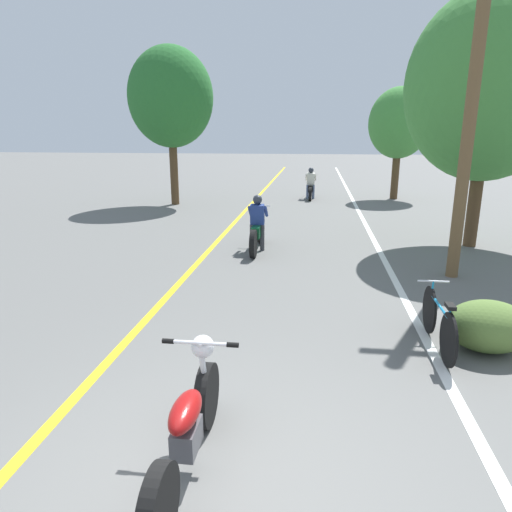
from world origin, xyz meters
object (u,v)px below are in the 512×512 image
at_px(utility_pole, 472,103).
at_px(roadside_tree_left, 171,98).
at_px(motorcycle_rider_far, 311,187).
at_px(motorcycle_rider_lead, 257,229).
at_px(roadside_tree_right_far, 399,124).
at_px(bicycle_parked, 439,322).
at_px(roadside_tree_right_near, 489,86).
at_px(motorcycle_foreground, 188,427).

bearing_deg(utility_pole, roadside_tree_left, 134.60).
bearing_deg(motorcycle_rider_far, motorcycle_rider_lead, -97.26).
bearing_deg(motorcycle_rider_lead, roadside_tree_right_far, 63.58).
relative_size(roadside_tree_right_far, bicycle_parked, 2.75).
xyz_separation_m(roadside_tree_right_near, roadside_tree_right_far, (-0.58, 8.69, -0.72)).
bearing_deg(roadside_tree_right_far, bicycle_parked, -96.68).
distance_m(motorcycle_rider_lead, bicycle_parked, 5.95).
bearing_deg(motorcycle_foreground, bicycle_parked, 45.14).
relative_size(motorcycle_foreground, motorcycle_rider_lead, 0.96).
height_order(utility_pole, bicycle_parked, utility_pole).
relative_size(roadside_tree_right_far, motorcycle_rider_far, 2.40).
xyz_separation_m(motorcycle_foreground, motorcycle_rider_lead, (-0.39, 7.82, 0.09)).
relative_size(utility_pole, motorcycle_foreground, 3.15).
relative_size(utility_pole, roadside_tree_right_near, 1.07).
distance_m(utility_pole, motorcycle_foreground, 7.87).
height_order(motorcycle_foreground, motorcycle_rider_far, motorcycle_rider_far).
xyz_separation_m(roadside_tree_right_near, motorcycle_rider_far, (-4.27, 8.25, -3.42)).
xyz_separation_m(utility_pole, bicycle_parked, (-1.13, -3.40, -3.03)).
bearing_deg(utility_pole, motorcycle_rider_lead, 158.83).
relative_size(roadside_tree_left, motorcycle_rider_lead, 2.79).
xyz_separation_m(utility_pole, roadside_tree_right_near, (1.20, 2.79, 0.53)).
bearing_deg(roadside_tree_left, utility_pole, -45.40).
height_order(roadside_tree_left, bicycle_parked, roadside_tree_left).
bearing_deg(roadside_tree_left, roadside_tree_right_near, -31.12).
distance_m(roadside_tree_left, motorcycle_rider_lead, 9.01).
relative_size(utility_pole, roadside_tree_right_far, 1.40).
height_order(roadside_tree_right_near, roadside_tree_left, roadside_tree_right_near).
bearing_deg(roadside_tree_right_far, motorcycle_foreground, -104.29).
bearing_deg(bicycle_parked, motorcycle_rider_far, 97.67).
bearing_deg(motorcycle_rider_far, roadside_tree_right_near, -62.63).
distance_m(roadside_tree_right_near, roadside_tree_left, 11.41).
xyz_separation_m(motorcycle_foreground, motorcycle_rider_far, (0.81, 17.20, 0.09)).
relative_size(roadside_tree_right_far, motorcycle_rider_lead, 2.17).
bearing_deg(motorcycle_rider_lead, roadside_tree_left, 121.43).
height_order(utility_pole, motorcycle_rider_far, utility_pole).
bearing_deg(roadside_tree_right_near, motorcycle_foreground, -119.53).
bearing_deg(motorcycle_foreground, utility_pole, 57.84).
distance_m(roadside_tree_right_near, motorcycle_foreground, 10.88).
bearing_deg(bicycle_parked, roadside_tree_left, 121.61).
distance_m(motorcycle_rider_lead, motorcycle_rider_far, 9.46).
height_order(roadside_tree_right_near, motorcycle_rider_lead, roadside_tree_right_near).
xyz_separation_m(motorcycle_rider_far, bicycle_parked, (1.94, -14.44, -0.14)).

